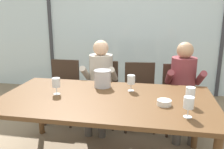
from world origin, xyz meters
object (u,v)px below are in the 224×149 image
object	(u,v)px
dining_table	(106,104)
chair_left_of_center	(103,88)
person_beige_jumper	(100,79)
tasting_bowl	(164,103)
chair_center	(140,90)
person_maroon_top	(184,83)
ice_bucket_primary	(102,78)
wine_glass_by_right_taster	(56,83)
wine_glass_near_bucket	(131,80)
chair_right_of_center	(179,92)
chair_near_curtain	(63,86)
wine_glass_center_pour	(189,104)
wine_glass_by_left_taster	(190,93)

from	to	relation	value
dining_table	chair_left_of_center	xyz separation A→B (m)	(-0.25, 0.98, -0.15)
person_beige_jumper	tasting_bowl	xyz separation A→B (m)	(0.83, -0.93, 0.07)
tasting_bowl	dining_table	bearing A→B (deg)	171.05
dining_table	chair_center	distance (m)	1.02
chair_left_of_center	chair_center	size ratio (longest dim) A/B	1.00
person_maroon_top	ice_bucket_primary	world-z (taller)	person_maroon_top
tasting_bowl	wine_glass_by_right_taster	xyz separation A→B (m)	(-1.10, 0.11, 0.09)
wine_glass_near_bucket	chair_right_of_center	bearing A→B (deg)	50.22
dining_table	ice_bucket_primary	world-z (taller)	ice_bucket_primary
chair_right_of_center	person_maroon_top	size ratio (longest dim) A/B	0.73
dining_table	chair_near_curtain	world-z (taller)	chair_near_curtain
chair_near_curtain	ice_bucket_primary	world-z (taller)	ice_bucket_primary
tasting_bowl	wine_glass_near_bucket	distance (m)	0.50
wine_glass_center_pour	wine_glass_by_right_taster	size ratio (longest dim) A/B	1.00
chair_left_of_center	wine_glass_by_right_taster	xyz separation A→B (m)	(-0.27, -0.96, 0.34)
chair_left_of_center	wine_glass_by_left_taster	world-z (taller)	wine_glass_by_left_taster
chair_center	chair_right_of_center	bearing A→B (deg)	-7.39
chair_center	ice_bucket_primary	bearing A→B (deg)	-129.00
chair_center	chair_right_of_center	xyz separation A→B (m)	(0.53, -0.00, 0.00)
chair_near_curtain	wine_glass_center_pour	xyz separation A→B (m)	(1.59, -1.28, 0.34)
dining_table	wine_glass_center_pour	bearing A→B (deg)	-22.89
chair_right_of_center	wine_glass_center_pour	xyz separation A→B (m)	(-0.06, -1.28, 0.34)
tasting_bowl	ice_bucket_primary	bearing A→B (deg)	147.22
chair_center	chair_right_of_center	size ratio (longest dim) A/B	1.00
chair_center	person_beige_jumper	distance (m)	0.58
person_beige_jumper	wine_glass_by_right_taster	distance (m)	0.88
dining_table	wine_glass_center_pour	xyz separation A→B (m)	(0.75, -0.32, 0.18)
chair_left_of_center	chair_right_of_center	bearing A→B (deg)	-3.13
chair_right_of_center	tasting_bowl	world-z (taller)	chair_right_of_center
dining_table	wine_glass_near_bucket	bearing A→B (deg)	49.95
chair_right_of_center	tasting_bowl	bearing A→B (deg)	-111.11
ice_bucket_primary	wine_glass_by_right_taster	bearing A→B (deg)	-141.38
chair_left_of_center	tasting_bowl	distance (m)	1.37
person_beige_jumper	wine_glass_by_right_taster	bearing A→B (deg)	-108.74
chair_center	person_beige_jumper	xyz separation A→B (m)	(-0.53, -0.13, 0.17)
chair_near_curtain	wine_glass_near_bucket	size ratio (longest dim) A/B	5.06
dining_table	chair_center	world-z (taller)	chair_center
chair_center	wine_glass_near_bucket	size ratio (longest dim) A/B	5.06
chair_right_of_center	wine_glass_by_right_taster	xyz separation A→B (m)	(-1.33, -0.95, 0.34)
dining_table	wine_glass_by_right_taster	size ratio (longest dim) A/B	12.30
ice_bucket_primary	wine_glass_by_left_taster	distance (m)	0.99
chair_left_of_center	chair_center	world-z (taller)	same
chair_center	tasting_bowl	distance (m)	1.13
tasting_bowl	wine_glass_center_pour	xyz separation A→B (m)	(0.18, -0.23, 0.09)
chair_near_curtain	tasting_bowl	xyz separation A→B (m)	(1.41, -1.05, 0.25)
wine_glass_near_bucket	ice_bucket_primary	bearing A→B (deg)	166.46
wine_glass_near_bucket	wine_glass_center_pour	xyz separation A→B (m)	(0.53, -0.58, 0.00)
dining_table	chair_right_of_center	size ratio (longest dim) A/B	2.43
dining_table	person_maroon_top	xyz separation A→B (m)	(0.84, 0.84, 0.02)
chair_near_curtain	ice_bucket_primary	xyz separation A→B (m)	(0.73, -0.62, 0.32)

